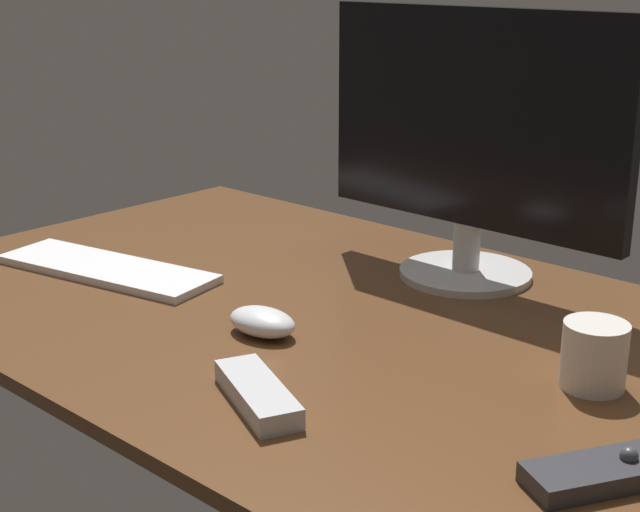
% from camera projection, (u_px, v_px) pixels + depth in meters
% --- Properties ---
extents(desk, '(1.40, 0.84, 0.02)m').
position_uv_depth(desk, '(328.00, 320.00, 1.33)').
color(desk, brown).
rests_on(desk, ground).
extents(monitor, '(0.53, 0.21, 0.42)m').
position_uv_depth(monitor, '(472.00, 139.00, 1.41)').
color(monitor, silver).
rests_on(monitor, desk).
extents(keyboard, '(0.40, 0.19, 0.01)m').
position_uv_depth(keyboard, '(107.00, 269.00, 1.50)').
color(keyboard, white).
rests_on(keyboard, desk).
extents(computer_mouse, '(0.11, 0.07, 0.04)m').
position_uv_depth(computer_mouse, '(262.00, 322.00, 1.25)').
color(computer_mouse, silver).
rests_on(computer_mouse, desk).
extents(media_remote, '(0.13, 0.17, 0.03)m').
position_uv_depth(media_remote, '(607.00, 472.00, 0.90)').
color(media_remote, '#2D2D33').
rests_on(media_remote, desk).
extents(tv_remote, '(0.17, 0.11, 0.03)m').
position_uv_depth(tv_remote, '(258.00, 394.00, 1.06)').
color(tv_remote, '#B7B7BC').
rests_on(tv_remote, desk).
extents(coffee_mug, '(0.08, 0.08, 0.08)m').
position_uv_depth(coffee_mug, '(594.00, 355.00, 1.09)').
color(coffee_mug, silver).
rests_on(coffee_mug, desk).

